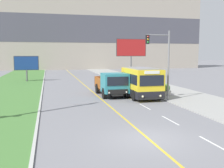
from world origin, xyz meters
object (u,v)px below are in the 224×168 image
Objects in this scene: billboard_small at (26,64)px; dump_truck at (113,84)px; billboard_large at (131,49)px; planter_round_near at (166,90)px; city_bus at (141,83)px; planter_round_second at (152,86)px; traffic_light_mast at (162,57)px; planter_round_third at (139,83)px.

dump_truck is at bearing -61.46° from billboard_small.
planter_round_near is at bearing -96.52° from billboard_large.
city_bus is 2.91m from dump_truck.
billboard_small is 20.98m from planter_round_second.
billboard_large is (3.87, 21.01, 1.13)m from traffic_light_mast.
planter_round_third is at bearing 91.83° from planter_round_near.
planter_round_near is at bearing 58.08° from traffic_light_mast.
billboard_large reaches higher than city_bus.
billboard_large is 18.80m from planter_round_near.
billboard_large is at bearing 75.08° from city_bus.
traffic_light_mast reaches higher than planter_round_second.
billboard_small reaches higher than planter_round_second.
planter_round_near is at bearing -89.95° from planter_round_second.
planter_round_third is at bearing 93.61° from planter_round_second.
billboard_large is 5.89× the size of planter_round_near.
traffic_light_mast is 4.83m from planter_round_near.
planter_round_second is 1.02× the size of planter_round_third.
city_bus is 4.67× the size of planter_round_near.
dump_truck is 5.91× the size of planter_round_second.
billboard_large is at bearing 66.57° from dump_truck.
dump_truck is (-2.53, 1.41, -0.26)m from city_bus.
planter_round_second is 3.73m from planter_round_third.
traffic_light_mast is 24.93m from billboard_small.
traffic_light_mast is at bearing -62.13° from city_bus.
billboard_large is 6.49× the size of planter_round_second.
planter_round_near is at bearing -50.52° from billboard_small.
traffic_light_mast is 6.14× the size of planter_round_third.
city_bus is 19.83m from billboard_large.
city_bus reaches higher than dump_truck.
traffic_light_mast reaches higher than dump_truck.
planter_round_second is (2.94, 4.44, -0.95)m from city_bus.
dump_truck is 5.84m from traffic_light_mast.
city_bus reaches higher than planter_round_second.
traffic_light_mast is (3.68, -3.58, 2.79)m from dump_truck.
billboard_large is 6.61× the size of planter_round_third.
traffic_light_mast is (1.15, -2.17, 2.53)m from city_bus.
billboard_large is at bearing -0.35° from billboard_small.
billboard_small is (-9.53, 17.52, 1.53)m from dump_truck.
billboard_small is at bearing 136.00° from planter_round_second.
planter_round_second is at bearing -86.39° from planter_round_third.
city_bus is at bearing -166.38° from planter_round_near.
planter_round_third is at bearing -102.22° from billboard_large.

